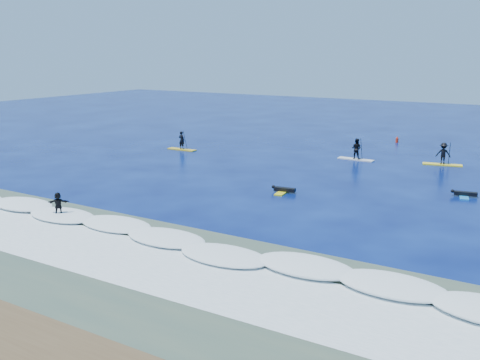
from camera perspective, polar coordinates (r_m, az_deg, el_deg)
The scene contains 11 objects.
ground at distance 37.35m, azimuth 0.45°, elevation -1.72°, with size 160.00×160.00×0.00m, color #030B41.
shallow_water at distance 26.83m, azimuth -15.02°, elevation -8.40°, with size 90.00×13.00×0.01m, color #394E41.
breaking_wave at distance 29.55m, azimuth -9.46°, elevation -6.07°, with size 40.00×6.00×0.30m, color white.
whitewater at distance 27.48m, azimuth -13.52°, elevation -7.79°, with size 34.00×5.00×0.02m, color silver.
sup_paddler_left at distance 55.19m, azimuth -6.23°, elevation 3.92°, with size 3.19×0.80×2.23m.
sup_paddler_center at distance 50.86m, azimuth 12.30°, elevation 3.08°, with size 3.37×0.96×2.35m.
sup_paddler_right at distance 50.68m, azimuth 20.85°, elevation 2.51°, with size 3.44×1.45×2.35m.
prone_paddler_near at distance 38.40m, azimuth 4.66°, elevation -1.09°, with size 1.79×2.30×0.47m.
prone_paddler_far at distance 40.30m, azimuth 22.79°, elevation -1.43°, with size 1.75×2.27×0.46m.
wave_surfer at distance 34.04m, azimuth -18.81°, elevation -2.53°, with size 1.93×1.69×1.47m.
marker_buoy at distance 61.86m, azimuth 16.40°, elevation 4.14°, with size 0.31×0.31×0.75m.
Camera 1 is at (18.21, -31.10, 9.80)m, focal length 40.00 mm.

